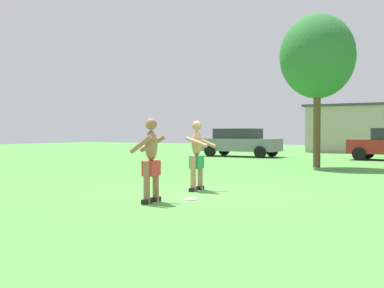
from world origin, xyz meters
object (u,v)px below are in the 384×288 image
at_px(frisbee, 191,199).
at_px(tree_left_field, 317,57).
at_px(player_near, 197,154).
at_px(player_in_red, 151,156).
at_px(car_gray_far_end, 240,142).

xyz_separation_m(frisbee, tree_left_field, (-0.15, 10.09, 4.30)).
relative_size(player_near, tree_left_field, 0.28).
bearing_deg(player_near, tree_left_field, 86.80).
xyz_separation_m(player_in_red, frisbee, (0.49, 0.73, -0.90)).
distance_m(player_near, player_in_red, 2.13).
distance_m(frisbee, car_gray_far_end, 17.31).
bearing_deg(player_near, frisbee, -65.53).
distance_m(car_gray_far_end, tree_left_field, 9.21).
distance_m(player_near, frisbee, 1.76).
distance_m(frisbee, tree_left_field, 10.97).
bearing_deg(car_gray_far_end, player_in_red, -71.55).
height_order(car_gray_far_end, tree_left_field, tree_left_field).
relative_size(player_near, car_gray_far_end, 0.39).
height_order(player_near, frisbee, player_near).
relative_size(car_gray_far_end, tree_left_field, 0.72).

